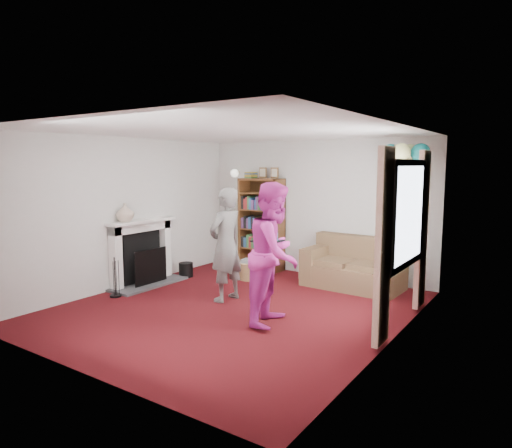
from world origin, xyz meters
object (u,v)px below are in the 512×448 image
Objects in this scene: person_striped at (226,245)px; birthday_cake at (267,237)px; person_magenta at (275,254)px; sofa at (354,268)px; bookcase at (262,225)px.

person_striped is 5.05× the size of birthday_cake.
birthday_cake is at bearing 39.46° from person_magenta.
birthday_cake is (-0.43, -2.06, 0.77)m from sofa.
person_striped is at bearing -123.09° from sofa.
birthday_cake is (1.58, -2.30, 0.21)m from bookcase.
person_striped reaches higher than sofa.
birthday_cake reaches higher than sofa.
bookcase is at bearing 24.58° from person_magenta.
person_magenta is (1.82, -2.49, 0.03)m from bookcase.
person_striped is (-1.32, -1.82, 0.54)m from sofa.
sofa is 0.87× the size of person_magenta.
person_magenta is at bearing -38.97° from birthday_cake.
birthday_cake is at bearing -55.44° from bookcase.
bookcase is at bearing -155.99° from person_striped.
person_striped is 1.21m from person_magenta.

